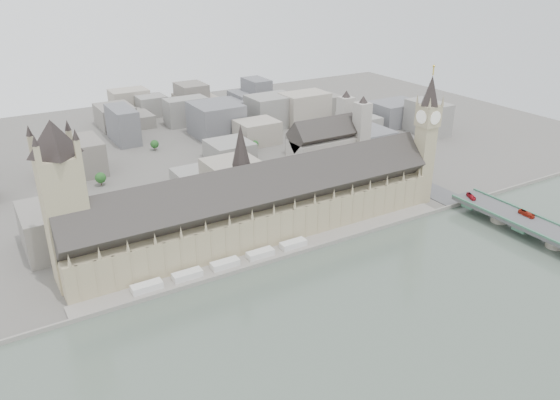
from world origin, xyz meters
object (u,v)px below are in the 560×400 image
elizabeth_tower (427,131)px  car_approach (422,172)px  red_bus_south (526,214)px  victoria_tower (63,197)px  westminster_bridge (546,236)px  westminster_abbey (329,147)px  car_silver (530,216)px  red_bus_north (471,196)px  palace_of_westminster (260,207)px

elizabeth_tower → car_approach: bearing=43.3°
red_bus_south → car_approach: size_ratio=2.21×
elizabeth_tower → victoria_tower: 260.64m
westminster_bridge → car_approach: (3.97, 121.89, 5.92)m
westminster_abbey → car_silver: bearing=-70.7°
red_bus_north → red_bus_south: (9.16, -41.67, 0.18)m
victoria_tower → car_silver: victoria_tower is taller
westminster_bridge → car_silver: (6.36, 18.57, 5.93)m
westminster_abbey → car_silver: 174.27m
westminster_abbey → red_bus_north: (47.71, -119.82, -13.32)m
westminster_abbey → car_approach: bearing=-47.8°
elizabeth_tower → victoria_tower: size_ratio=1.07×
palace_of_westminster → elizabeth_tower: size_ratio=2.47×
elizabeth_tower → westminster_abbey: size_ratio=1.58×
car_silver → car_approach: bearing=92.3°
car_silver → car_approach: (-2.39, 103.33, -0.01)m
palace_of_westminster → car_silver: palace_of_westminster is taller
westminster_abbey → elizabeth_tower: bearing=-72.7°
victoria_tower → westminster_bridge: size_ratio=0.31×
palace_of_westminster → car_approach: 167.02m
car_silver → car_approach: 103.36m
westminster_abbey → red_bus_north: size_ratio=6.25×
westminster_bridge → westminster_abbey: size_ratio=4.78×
victoria_tower → westminster_bridge: (284.00, -113.50, -50.08)m
palace_of_westminster → red_bus_north: bearing=-15.7°
elizabeth_tower → car_silver: elizabeth_tower is taller
palace_of_westminster → red_bus_north: 165.12m
palace_of_westminster → westminster_bridge: 195.05m
palace_of_westminster → car_silver: bearing=-27.8°
red_bus_north → car_silver: size_ratio=2.23×
victoria_tower → car_approach: victoria_tower is taller
car_approach → westminster_abbey: bearing=153.7°
elizabeth_tower → red_bus_south: 92.56m
victoria_tower → westminster_bridge: bearing=-21.8°
victoria_tower → red_bus_south: (289.79, -92.50, -43.26)m
victoria_tower → red_bus_north: (280.63, -50.82, -43.44)m
car_silver → elizabeth_tower: bearing=112.5°
victoria_tower → westminster_abbey: (232.92, 69.00, -30.12)m
red_bus_north → car_approach: bearing=105.6°
palace_of_westminster → car_approach: size_ratio=48.10×
elizabeth_tower → car_silver: size_ratio=22.01×
palace_of_westminster → car_silver: 190.62m
elizabeth_tower → car_approach: (27.97, 26.39, -47.04)m
red_bus_south → car_silver: bearing=-73.9°
elizabeth_tower → red_bus_south: bearing=-68.2°
victoria_tower → red_bus_south: victoria_tower is taller
red_bus_south → car_silver: 2.65m
victoria_tower → car_silver: bearing=-18.1°
westminster_abbey → red_bus_north: 129.66m
palace_of_westminster → elizabeth_tower: elizabeth_tower is taller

